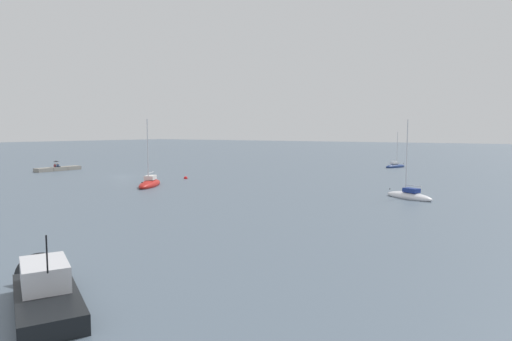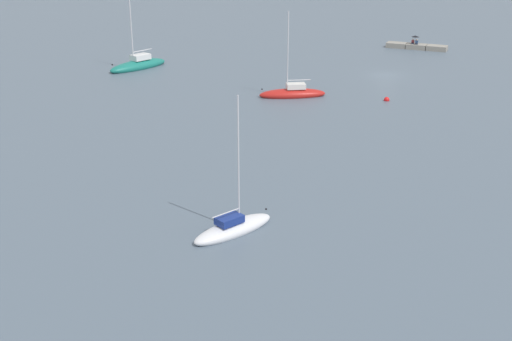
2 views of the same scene
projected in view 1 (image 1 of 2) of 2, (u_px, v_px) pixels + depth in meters
ground_plane at (122, 176)px, 73.31m from camera, size 500.00×500.00×0.00m
seawall_pier at (58, 169)px, 83.49m from camera, size 8.69×1.94×0.71m
person_seated_blue_left at (58, 166)px, 83.33m from camera, size 0.44×0.64×0.73m
person_seated_maroon_right at (55, 166)px, 82.90m from camera, size 0.44×0.64×0.73m
umbrella_open_black at (56, 161)px, 83.12m from camera, size 1.15×1.15×1.26m
sailboat_red_near at (150, 184)px, 59.82m from camera, size 7.27×5.50×9.48m
sailboat_navy_mid at (395, 166)px, 90.91m from camera, size 5.89×3.58×7.66m
sailboat_white_outer at (409, 196)px, 48.91m from camera, size 4.08×6.15×9.07m
motorboat_black_near at (45, 291)px, 19.36m from camera, size 5.50×7.90×4.30m
mooring_buoy_near at (186, 178)px, 69.27m from camera, size 0.60×0.60×0.60m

